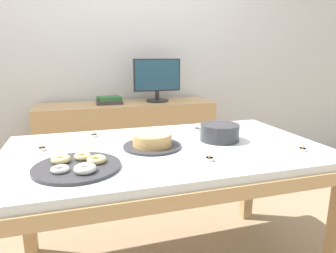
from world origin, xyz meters
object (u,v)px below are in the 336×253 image
Objects in this scene: tealight_near_front at (197,129)px; plate_stack at (220,132)px; pastry_platter at (77,166)px; tealight_right_edge at (42,149)px; tealight_centre at (209,159)px; tealight_near_cakes at (303,149)px; computer_monitor at (157,80)px; book_stack at (109,100)px; cake_chocolate_round at (152,141)px; tealight_left_edge at (94,135)px.

plate_stack is at bearing -81.98° from tealight_near_front.
tealight_right_edge is at bearing 118.65° from pastry_platter.
tealight_near_front is 0.54m from tealight_centre.
computer_monitor is at bearing 102.74° from tealight_near_cakes.
tealight_centre is (0.55, -0.07, -0.00)m from pastry_platter.
book_stack is 1.20m from cake_chocolate_round.
pastry_platter is 0.77m from plate_stack.
tealight_near_front is 1.00× the size of tealight_centre.
cake_chocolate_round is at bearing 28.07° from pastry_platter.
computer_monitor is at bearing -0.19° from book_stack.
plate_stack is (0.03, -1.18, -0.19)m from computer_monitor.
book_stack reaches higher than tealight_near_cakes.
tealight_near_cakes is at bearing -4.45° from pastry_platter.
computer_monitor reaches higher than pastry_platter.
book_stack reaches higher than tealight_centre.
tealight_left_edge is (-0.65, 0.27, -0.03)m from plate_stack.
book_stack is at bearing 100.58° from tealight_centre.
plate_stack reaches higher than tealight_left_edge.
computer_monitor is at bearing 62.89° from pastry_platter.
tealight_near_cakes is 0.49m from tealight_centre.
pastry_platter is 8.86× the size of tealight_near_cakes.
tealight_near_front is (0.35, 0.25, -0.02)m from cake_chocolate_round.
computer_monitor reaches higher than tealight_near_cakes.
tealight_left_edge is (-0.94, 0.56, 0.00)m from tealight_near_cakes.
tealight_near_front is at bearing 122.26° from tealight_near_cakes.
plate_stack is at bearing -88.37° from computer_monitor.
tealight_near_front is at bearing 9.60° from tealight_right_edge.
tealight_left_edge is at bearing -101.55° from book_stack.
computer_monitor is at bearing 91.63° from plate_stack.
computer_monitor reaches higher than book_stack.
plate_stack is at bearing 56.29° from tealight_centre.
plate_stack is (0.74, 0.21, 0.03)m from pastry_platter.
tealight_near_cakes is at bearing -57.74° from tealight_near_front.
tealight_near_cakes and tealight_left_edge have the same top height.
tealight_near_cakes is (0.68, -0.27, -0.02)m from cake_chocolate_round.
plate_stack reaches higher than pastry_platter.
tealight_centre is (-0.15, -1.46, -0.22)m from computer_monitor.
cake_chocolate_round is at bearing -11.07° from tealight_right_edge.
computer_monitor is 1.52m from tealight_near_cakes.
tealight_left_edge is (-0.19, -0.91, -0.06)m from book_stack.
plate_stack reaches higher than tealight_near_front.
plate_stack is at bearing 135.85° from tealight_near_cakes.
cake_chocolate_round is 0.82× the size of pastry_platter.
cake_chocolate_round is 0.38m from plate_stack.
plate_stack reaches higher than tealight_near_cakes.
pastry_platter reaches higher than tealight_near_cakes.
computer_monitor reaches higher than tealight_right_edge.
plate_stack is at bearing 15.68° from pastry_platter.
cake_chocolate_round reaches higher than pastry_platter.
cake_chocolate_round reaches higher than tealight_left_edge.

